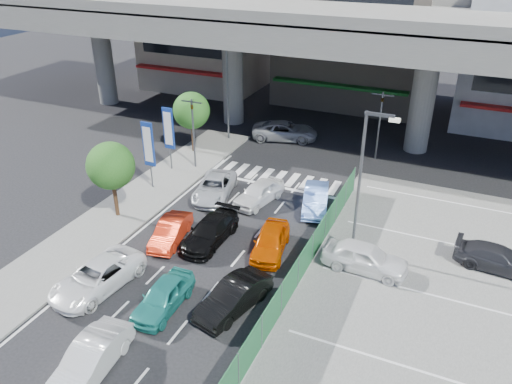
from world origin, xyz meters
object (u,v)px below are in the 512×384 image
at_px(parked_sedan_white, 365,257).
at_px(traffic_cone, 358,265).
at_px(street_lamp_left, 229,83).
at_px(hatch_black_mid_right, 234,297).
at_px(sedan_white_front_mid, 259,193).
at_px(signboard_far, 169,130).
at_px(tree_near, 111,166).
at_px(tree_far, 191,111).
at_px(taxi_teal_mid, 163,296).
at_px(kei_truck_front_right, 316,199).
at_px(traffic_light_left, 193,117).
at_px(taxi_orange_right, 270,241).
at_px(street_lamp_right, 364,174).
at_px(sedan_black_mid, 210,231).
at_px(sedan_white_mid_left, 97,277).
at_px(hatch_white_back_mid, 90,359).
at_px(parked_sedan_dgrey, 498,259).
at_px(taxi_orange_left, 171,231).
at_px(wagon_silver_front_left, 214,187).
at_px(traffic_light_right, 381,109).
at_px(signboard_near, 148,146).
at_px(crossing_wagon_silver, 285,131).

distance_m(parked_sedan_white, traffic_cone, 0.51).
relative_size(street_lamp_left, hatch_black_mid_right, 1.91).
relative_size(sedan_white_front_mid, traffic_cone, 5.27).
relative_size(signboard_far, traffic_cone, 6.11).
relative_size(tree_near, tree_far, 1.00).
height_order(signboard_far, taxi_teal_mid, signboard_far).
xyz_separation_m(hatch_black_mid_right, traffic_cone, (4.54, 5.06, -0.25)).
bearing_deg(kei_truck_front_right, parked_sedan_white, -64.64).
relative_size(traffic_light_left, taxi_orange_right, 1.28).
distance_m(street_lamp_right, taxi_orange_right, 6.13).
bearing_deg(sedan_black_mid, sedan_white_mid_left, -116.18).
xyz_separation_m(taxi_teal_mid, hatch_black_mid_right, (2.98, 1.25, 0.03)).
distance_m(street_lamp_left, hatch_white_back_mid, 25.30).
distance_m(parked_sedan_dgrey, traffic_cone, 7.15).
bearing_deg(traffic_cone, taxi_orange_left, -172.22).
distance_m(hatch_black_mid_right, sedan_black_mid, 5.81).
bearing_deg(wagon_silver_front_left, sedan_white_front_mid, -4.62).
relative_size(street_lamp_right, hatch_white_back_mid, 1.91).
height_order(sedan_white_front_mid, kei_truck_front_right, same).
bearing_deg(tree_near, traffic_light_right, 50.19).
relative_size(traffic_light_left, traffic_light_right, 1.00).
relative_size(traffic_light_right, street_lamp_left, 0.65).
relative_size(taxi_orange_right, sedan_white_front_mid, 1.00).
height_order(traffic_light_left, wagon_silver_front_left, traffic_light_left).
bearing_deg(sedan_white_front_mid, kei_truck_front_right, 23.41).
bearing_deg(sedan_black_mid, taxi_orange_left, -156.83).
height_order(street_lamp_left, sedan_black_mid, street_lamp_left).
distance_m(taxi_orange_left, taxi_orange_right, 5.64).
height_order(street_lamp_right, signboard_far, street_lamp_right).
bearing_deg(traffic_light_right, street_lamp_right, -82.66).
distance_m(signboard_near, crossing_wagon_silver, 13.09).
height_order(kei_truck_front_right, parked_sedan_dgrey, kei_truck_front_right).
bearing_deg(street_lamp_right, tree_far, 150.42).
distance_m(traffic_light_right, taxi_orange_right, 15.29).
bearing_deg(hatch_white_back_mid, signboard_near, 110.76).
bearing_deg(taxi_orange_left, street_lamp_left, 93.05).
distance_m(tree_near, hatch_black_mid_right, 11.49).
bearing_deg(sedan_white_mid_left, sedan_white_front_mid, 79.17).
bearing_deg(taxi_orange_right, signboard_far, 137.17).
bearing_deg(signboard_far, taxi_orange_left, -57.67).
xyz_separation_m(street_lamp_right, traffic_cone, (0.52, -1.57, -4.33)).
height_order(street_lamp_right, hatch_black_mid_right, street_lamp_right).
height_order(hatch_black_mid_right, parked_sedan_white, parked_sedan_white).
bearing_deg(traffic_cone, crossing_wagon_silver, 122.71).
bearing_deg(sedan_white_mid_left, taxi_teal_mid, 8.68).
distance_m(street_lamp_left, taxi_teal_mid, 21.32).
bearing_deg(parked_sedan_dgrey, parked_sedan_white, 119.32).
bearing_deg(taxi_teal_mid, signboard_far, 119.46).
distance_m(hatch_black_mid_right, crossing_wagon_silver, 21.22).
xyz_separation_m(street_lamp_left, tree_far, (-1.47, -3.50, -1.38)).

